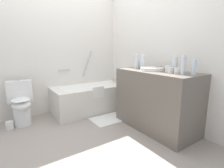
{
  "coord_description": "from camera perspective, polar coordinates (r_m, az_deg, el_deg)",
  "views": [
    {
      "loc": [
        -0.93,
        -2.04,
        1.21
      ],
      "look_at": [
        0.59,
        0.21,
        0.66
      ],
      "focal_mm": 27.18,
      "sensor_mm": 36.0,
      "label": 1
    }
  ],
  "objects": [
    {
      "name": "water_bottle_4",
      "position": [
        2.85,
        8.29,
        7.53
      ],
      "size": [
        0.07,
        0.07,
        0.25
      ],
      "color": "silver",
      "rests_on": "vanity_counter"
    },
    {
      "name": "drinking_glass_3",
      "position": [
        2.4,
        19.08,
        4.41
      ],
      "size": [
        0.07,
        0.07,
        0.08
      ],
      "primitive_type": "cylinder",
      "color": "white",
      "rests_on": "vanity_counter"
    },
    {
      "name": "water_bottle_1",
      "position": [
        2.32,
        22.92,
        5.77
      ],
      "size": [
        0.06,
        0.06,
        0.24
      ],
      "color": "silver",
      "rests_on": "vanity_counter"
    },
    {
      "name": "ground_plane",
      "position": [
        2.55,
        -8.75,
        -16.97
      ],
      "size": [
        3.68,
        3.68,
        0.0
      ],
      "primitive_type": "plane",
      "color": "#9E9389"
    },
    {
      "name": "drinking_glass_1",
      "position": [
        2.94,
        8.63,
        6.32
      ],
      "size": [
        0.07,
        0.07,
        0.1
      ],
      "primitive_type": "cylinder",
      "color": "white",
      "rests_on": "vanity_counter"
    },
    {
      "name": "sink_faucet",
      "position": [
        2.79,
        16.08,
        5.27
      ],
      "size": [
        0.13,
        0.15,
        0.06
      ],
      "color": "#ACACB1",
      "rests_on": "vanity_counter"
    },
    {
      "name": "water_bottle_0",
      "position": [
        2.32,
        25.88,
        5.04
      ],
      "size": [
        0.06,
        0.06,
        0.2
      ],
      "color": "silver",
      "rests_on": "vanity_counter"
    },
    {
      "name": "water_bottle_2",
      "position": [
        2.47,
        20.42,
        6.1
      ],
      "size": [
        0.07,
        0.07,
        0.23
      ],
      "color": "silver",
      "rests_on": "vanity_counter"
    },
    {
      "name": "drinking_glass_2",
      "position": [
        2.48,
        18.21,
        4.83
      ],
      "size": [
        0.07,
        0.07,
        0.09
      ],
      "primitive_type": "cylinder",
      "color": "white",
      "rests_on": "vanity_counter"
    },
    {
      "name": "toilet",
      "position": [
        3.13,
        -28.27,
        -5.86
      ],
      "size": [
        0.39,
        0.49,
        0.72
      ],
      "rotation": [
        0.0,
        0.0,
        -1.64
      ],
      "color": "white",
      "rests_on": "ground_plane"
    },
    {
      "name": "wall_back_tiled",
      "position": [
        3.49,
        -18.99,
        12.25
      ],
      "size": [
        3.08,
        0.1,
        2.58
      ],
      "primitive_type": "cube",
      "color": "silver",
      "rests_on": "ground_plane"
    },
    {
      "name": "sink_basin",
      "position": [
        2.64,
        13.3,
        4.95
      ],
      "size": [
        0.35,
        0.35,
        0.04
      ],
      "primitive_type": "cylinder",
      "color": "white",
      "rests_on": "vanity_counter"
    },
    {
      "name": "water_bottle_3",
      "position": [
        2.8,
        10.26,
        7.21
      ],
      "size": [
        0.07,
        0.07,
        0.23
      ],
      "color": "silver",
      "rests_on": "vanity_counter"
    },
    {
      "name": "toilet_paper_roll",
      "position": [
        3.12,
        -31.2,
        -11.77
      ],
      "size": [
        0.11,
        0.11,
        0.12
      ],
      "primitive_type": "cylinder",
      "color": "white",
      "rests_on": "ground_plane"
    },
    {
      "name": "bathtub",
      "position": [
        3.45,
        -7.04,
        -4.36
      ],
      "size": [
        1.48,
        0.71,
        1.19
      ],
      "color": "silver",
      "rests_on": "ground_plane"
    },
    {
      "name": "drinking_glass_0",
      "position": [
        2.37,
        21.09,
        4.14
      ],
      "size": [
        0.07,
        0.07,
        0.08
      ],
      "primitive_type": "cylinder",
      "color": "white",
      "rests_on": "vanity_counter"
    },
    {
      "name": "bath_mat",
      "position": [
        3.07,
        -0.66,
        -11.59
      ],
      "size": [
        0.65,
        0.43,
        0.01
      ],
      "primitive_type": "cube",
      "color": "white",
      "rests_on": "ground_plane"
    },
    {
      "name": "vanity_counter",
      "position": [
        2.7,
        14.58,
        -5.2
      ],
      "size": [
        0.61,
        1.25,
        0.9
      ],
      "primitive_type": "cube",
      "color": "#6B6056",
      "rests_on": "ground_plane"
    },
    {
      "name": "wall_right_mirror",
      "position": [
        3.09,
        15.03,
        12.65
      ],
      "size": [
        0.1,
        2.95,
        2.58
      ],
      "primitive_type": "cube",
      "color": "silver",
      "rests_on": "ground_plane"
    }
  ]
}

